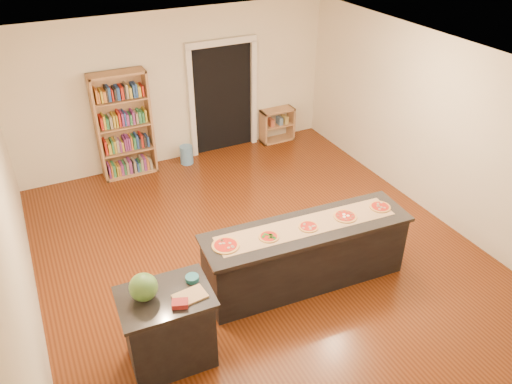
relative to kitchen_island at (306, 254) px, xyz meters
name	(u,v)px	position (x,y,z in m)	size (l,w,h in m)	color
room	(263,173)	(-0.29, 0.70, 0.94)	(6.00, 7.00, 2.80)	#EBE1C6
doorway	(223,92)	(0.61, 4.16, 0.75)	(1.40, 0.09, 2.21)	black
kitchen_island	(306,254)	(0.00, 0.00, 0.00)	(2.74, 0.74, 0.91)	black
side_counter	(169,328)	(-2.02, -0.46, 0.03)	(0.98, 0.71, 0.97)	black
bookshelf	(124,126)	(-1.37, 3.98, 0.51)	(0.96, 0.34, 1.93)	tan
low_shelf	(277,125)	(1.74, 4.00, -0.11)	(0.69, 0.30, 0.69)	tan
waste_bin	(187,155)	(-0.30, 3.88, -0.28)	(0.24, 0.24, 0.36)	#5A92CA
kraft_paper	(307,225)	(0.00, 0.02, 0.45)	(2.38, 0.43, 0.00)	#97794E
watermelon	(143,287)	(-2.21, -0.40, 0.66)	(0.30, 0.30, 0.30)	#144214
cutting_board	(190,296)	(-1.79, -0.60, 0.52)	(0.33, 0.22, 0.02)	tan
package_red	(180,304)	(-1.92, -0.67, 0.54)	(0.16, 0.12, 0.06)	maroon
package_teal	(192,278)	(-1.68, -0.36, 0.54)	(0.15, 0.15, 0.05)	#195966
pizza_a	(226,245)	(-1.09, 0.09, 0.46)	(0.32, 0.32, 0.02)	tan
pizza_b	(269,237)	(-0.55, 0.01, 0.46)	(0.25, 0.25, 0.02)	tan
pizza_c	(308,227)	(0.00, -0.02, 0.46)	(0.26, 0.26, 0.02)	tan
pizza_d	(345,216)	(0.55, -0.04, 0.46)	(0.29, 0.29, 0.02)	tan
pizza_e	(380,207)	(1.09, -0.06, 0.46)	(0.30, 0.30, 0.02)	tan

